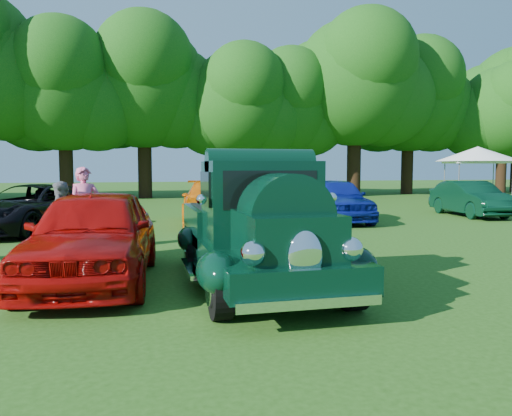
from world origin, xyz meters
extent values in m
plane|color=#224D12|center=(0.00, 0.00, 0.00)|extent=(120.00, 120.00, 0.00)
cylinder|color=black|center=(-0.18, -1.53, 0.40)|extent=(0.24, 0.80, 0.80)
cylinder|color=black|center=(1.61, -1.53, 0.40)|extent=(0.24, 0.80, 0.80)
cylinder|color=black|center=(-0.18, 1.56, 0.40)|extent=(0.24, 0.80, 0.80)
cylinder|color=black|center=(1.61, 1.56, 0.40)|extent=(0.24, 0.80, 0.80)
cube|color=black|center=(0.72, 0.09, 0.56)|extent=(1.86, 4.87, 0.37)
cube|color=black|center=(0.72, -1.37, 1.00)|extent=(1.19, 1.57, 0.67)
cube|color=black|center=(0.72, -0.05, 1.36)|extent=(1.69, 1.24, 1.30)
cube|color=black|center=(0.72, -0.64, 1.59)|extent=(1.41, 0.06, 0.56)
cube|color=black|center=(0.72, 1.58, 0.87)|extent=(1.86, 2.22, 0.63)
cube|color=black|center=(0.72, 1.58, 1.17)|extent=(1.60, 1.95, 0.05)
ellipsoid|color=black|center=(-0.22, -1.53, 0.61)|extent=(0.54, 0.93, 0.54)
ellipsoid|color=black|center=(1.65, -1.53, 0.61)|extent=(0.54, 0.93, 0.54)
ellipsoid|color=black|center=(-0.25, 1.56, 0.60)|extent=(0.41, 0.78, 0.45)
ellipsoid|color=black|center=(1.68, 1.56, 0.60)|extent=(0.41, 0.78, 0.45)
ellipsoid|color=white|center=(0.72, -2.18, 0.87)|extent=(0.44, 0.13, 0.65)
sphere|color=white|center=(0.11, -2.10, 0.93)|extent=(0.30, 0.30, 0.30)
sphere|color=white|center=(1.32, -2.10, 0.93)|extent=(0.30, 0.30, 0.30)
cube|color=white|center=(0.72, -2.34, 0.37)|extent=(1.75, 0.12, 0.12)
cube|color=white|center=(0.72, 2.69, 0.43)|extent=(1.75, 0.12, 0.12)
imported|color=#980806|center=(-1.87, 1.01, 0.79)|extent=(2.29, 4.80, 1.58)
imported|color=black|center=(-4.16, 8.27, 0.71)|extent=(4.44, 5.61, 1.42)
imported|color=orange|center=(1.41, 9.22, 0.74)|extent=(2.63, 5.27, 1.47)
imported|color=navy|center=(5.74, 8.87, 0.78)|extent=(2.30, 4.74, 1.56)
imported|color=black|center=(11.68, 9.38, 0.69)|extent=(1.96, 4.35, 1.39)
imported|color=#E95F8D|center=(-2.33, 4.62, 0.97)|extent=(0.80, 0.63, 1.93)
imported|color=slate|center=(-2.80, 4.20, 0.81)|extent=(0.95, 0.99, 1.61)
cube|color=white|center=(14.94, 13.27, 2.17)|extent=(3.38, 3.38, 0.11)
cone|color=white|center=(14.94, 13.27, 2.57)|extent=(4.96, 4.96, 0.71)
cylinder|color=slate|center=(13.42, 12.54, 1.06)|extent=(0.05, 0.05, 2.12)
cylinder|color=slate|center=(14.21, 14.79, 1.06)|extent=(0.05, 0.05, 2.12)
cylinder|color=slate|center=(16.46, 14.00, 1.06)|extent=(0.05, 0.05, 2.12)
cylinder|color=#311E10|center=(-5.04, 23.63, 1.98)|extent=(0.79, 0.79, 3.95)
sphere|color=#0E400D|center=(-5.04, 23.63, 6.48)|extent=(7.23, 7.23, 7.23)
cylinder|color=#311E10|center=(-0.50, 24.45, 2.14)|extent=(0.85, 0.85, 4.27)
sphere|color=#0E400D|center=(-0.50, 24.45, 7.01)|extent=(7.82, 7.82, 7.82)
cylinder|color=#311E10|center=(5.31, 23.14, 1.81)|extent=(0.72, 0.72, 3.61)
sphere|color=#0E400D|center=(5.31, 23.14, 5.93)|extent=(6.61, 6.61, 6.61)
cylinder|color=#311E10|center=(8.49, 24.02, 1.82)|extent=(0.73, 0.73, 3.65)
sphere|color=#0E400D|center=(8.49, 24.02, 5.98)|extent=(6.67, 6.67, 6.67)
cylinder|color=#311E10|center=(13.05, 23.12, 2.28)|extent=(0.91, 0.91, 4.56)
sphere|color=#0E400D|center=(13.05, 23.12, 7.47)|extent=(8.33, 8.33, 8.33)
cylinder|color=#311E10|center=(18.05, 24.89, 2.10)|extent=(0.84, 0.84, 4.20)
sphere|color=#0E400D|center=(18.05, 24.89, 6.89)|extent=(7.68, 7.68, 7.68)
cylinder|color=#311E10|center=(24.19, 22.69, 1.77)|extent=(0.71, 0.71, 3.53)
sphere|color=#0E400D|center=(24.19, 22.69, 5.79)|extent=(6.46, 6.46, 6.46)
camera|label=1|loc=(-1.22, -7.62, 1.92)|focal=35.00mm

